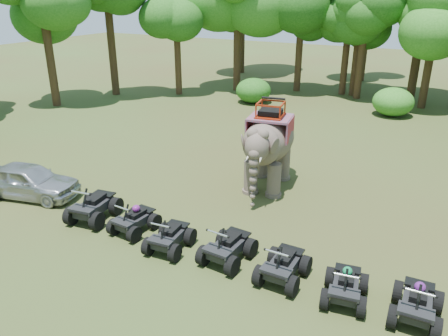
{
  "coord_description": "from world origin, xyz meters",
  "views": [
    {
      "loc": [
        6.81,
        -11.34,
        7.77
      ],
      "look_at": [
        0.0,
        1.2,
        1.9
      ],
      "focal_mm": 35.0,
      "sensor_mm": 36.0,
      "label": 1
    }
  ],
  "objects_px": {
    "atv_4": "(283,261)",
    "atv_5": "(346,282)",
    "elephant": "(269,145)",
    "atv_1": "(134,216)",
    "atv_3": "(228,242)",
    "atv_2": "(169,233)",
    "atv_0": "(93,202)",
    "atv_6": "(418,299)",
    "parked_car": "(28,180)"
  },
  "relations": [
    {
      "from": "atv_2",
      "to": "atv_3",
      "type": "relative_size",
      "value": 0.93
    },
    {
      "from": "elephant",
      "to": "atv_2",
      "type": "xyz_separation_m",
      "value": [
        -0.79,
        -6.04,
        -1.25
      ]
    },
    {
      "from": "atv_1",
      "to": "atv_6",
      "type": "relative_size",
      "value": 0.95
    },
    {
      "from": "atv_2",
      "to": "atv_3",
      "type": "distance_m",
      "value": 1.95
    },
    {
      "from": "atv_4",
      "to": "atv_6",
      "type": "distance_m",
      "value": 3.54
    },
    {
      "from": "atv_0",
      "to": "atv_3",
      "type": "bearing_deg",
      "value": -8.28
    },
    {
      "from": "atv_2",
      "to": "atv_4",
      "type": "xyz_separation_m",
      "value": [
        3.76,
        0.24,
        0.03
      ]
    },
    {
      "from": "atv_4",
      "to": "atv_5",
      "type": "distance_m",
      "value": 1.79
    },
    {
      "from": "atv_2",
      "to": "atv_6",
      "type": "relative_size",
      "value": 0.96
    },
    {
      "from": "elephant",
      "to": "atv_2",
      "type": "height_order",
      "value": "elephant"
    },
    {
      "from": "atv_3",
      "to": "atv_6",
      "type": "xyz_separation_m",
      "value": [
        5.38,
        -0.02,
        -0.02
      ]
    },
    {
      "from": "atv_1",
      "to": "atv_2",
      "type": "relative_size",
      "value": 0.99
    },
    {
      "from": "atv_3",
      "to": "atv_5",
      "type": "height_order",
      "value": "atv_3"
    },
    {
      "from": "atv_1",
      "to": "atv_2",
      "type": "height_order",
      "value": "atv_2"
    },
    {
      "from": "parked_car",
      "to": "atv_4",
      "type": "relative_size",
      "value": 2.44
    },
    {
      "from": "atv_6",
      "to": "atv_5",
      "type": "bearing_deg",
      "value": -178.03
    },
    {
      "from": "atv_3",
      "to": "atv_5",
      "type": "bearing_deg",
      "value": 1.71
    },
    {
      "from": "atv_0",
      "to": "atv_5",
      "type": "relative_size",
      "value": 1.18
    },
    {
      "from": "elephant",
      "to": "atv_5",
      "type": "relative_size",
      "value": 2.79
    },
    {
      "from": "atv_0",
      "to": "atv_1",
      "type": "relative_size",
      "value": 1.17
    },
    {
      "from": "atv_4",
      "to": "parked_car",
      "type": "bearing_deg",
      "value": 178.99
    },
    {
      "from": "elephant",
      "to": "atv_2",
      "type": "bearing_deg",
      "value": -106.87
    },
    {
      "from": "atv_1",
      "to": "atv_5",
      "type": "distance_m",
      "value": 7.26
    },
    {
      "from": "atv_3",
      "to": "atv_4",
      "type": "relative_size",
      "value": 1.03
    },
    {
      "from": "atv_0",
      "to": "atv_1",
      "type": "height_order",
      "value": "atv_0"
    },
    {
      "from": "atv_2",
      "to": "atv_5",
      "type": "bearing_deg",
      "value": -3.22
    },
    {
      "from": "atv_0",
      "to": "atv_3",
      "type": "height_order",
      "value": "atv_0"
    },
    {
      "from": "parked_car",
      "to": "atv_6",
      "type": "xyz_separation_m",
      "value": [
        14.49,
        -0.19,
        -0.08
      ]
    },
    {
      "from": "parked_car",
      "to": "atv_2",
      "type": "bearing_deg",
      "value": -107.6
    },
    {
      "from": "elephant",
      "to": "atv_1",
      "type": "xyz_separation_m",
      "value": [
        -2.5,
        -5.71,
        -1.25
      ]
    },
    {
      "from": "atv_4",
      "to": "atv_5",
      "type": "xyz_separation_m",
      "value": [
        1.79,
        -0.05,
        -0.04
      ]
    },
    {
      "from": "atv_3",
      "to": "atv_5",
      "type": "relative_size",
      "value": 1.1
    },
    {
      "from": "parked_car",
      "to": "atv_3",
      "type": "bearing_deg",
      "value": -104.69
    },
    {
      "from": "atv_0",
      "to": "atv_3",
      "type": "xyz_separation_m",
      "value": [
        5.48,
        -0.0,
        -0.05
      ]
    },
    {
      "from": "atv_0",
      "to": "atv_4",
      "type": "distance_m",
      "value": 7.32
    },
    {
      "from": "atv_3",
      "to": "atv_4",
      "type": "height_order",
      "value": "atv_3"
    },
    {
      "from": "atv_1",
      "to": "atv_3",
      "type": "bearing_deg",
      "value": 3.87
    },
    {
      "from": "atv_1",
      "to": "atv_5",
      "type": "xyz_separation_m",
      "value": [
        7.26,
        -0.14,
        -0.0
      ]
    },
    {
      "from": "atv_3",
      "to": "elephant",
      "type": "bearing_deg",
      "value": 105.08
    },
    {
      "from": "atv_5",
      "to": "atv_6",
      "type": "bearing_deg",
      "value": -4.86
    },
    {
      "from": "atv_4",
      "to": "atv_5",
      "type": "bearing_deg",
      "value": -1.27
    },
    {
      "from": "atv_1",
      "to": "atv_5",
      "type": "bearing_deg",
      "value": 2.85
    },
    {
      "from": "atv_3",
      "to": "atv_4",
      "type": "xyz_separation_m",
      "value": [
        1.84,
        -0.08,
        -0.02
      ]
    },
    {
      "from": "elephant",
      "to": "atv_4",
      "type": "relative_size",
      "value": 2.61
    },
    {
      "from": "elephant",
      "to": "parked_car",
      "type": "relative_size",
      "value": 1.07
    },
    {
      "from": "atv_0",
      "to": "atv_1",
      "type": "xyz_separation_m",
      "value": [
        1.85,
        0.0,
        -0.1
      ]
    },
    {
      "from": "atv_5",
      "to": "elephant",
      "type": "bearing_deg",
      "value": 120.44
    },
    {
      "from": "elephant",
      "to": "atv_3",
      "type": "distance_m",
      "value": 5.95
    },
    {
      "from": "atv_3",
      "to": "atv_6",
      "type": "relative_size",
      "value": 1.03
    },
    {
      "from": "atv_1",
      "to": "atv_4",
      "type": "relative_size",
      "value": 0.94
    }
  ]
}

